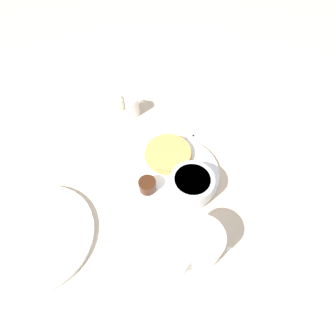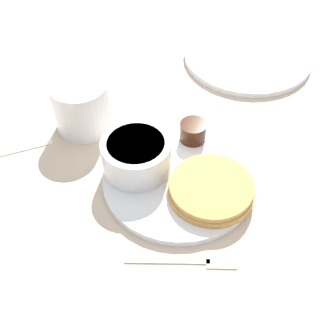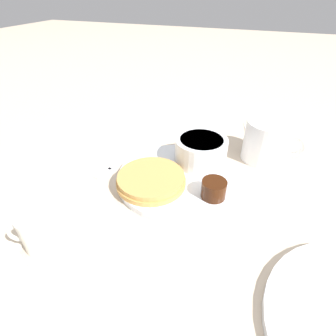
{
  "view_description": "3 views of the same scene",
  "coord_description": "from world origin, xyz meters",
  "px_view_note": "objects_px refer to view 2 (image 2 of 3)",
  "views": [
    {
      "loc": [
        0.16,
        -0.33,
        0.58
      ],
      "look_at": [
        -0.01,
        -0.02,
        0.04
      ],
      "focal_mm": 28.0,
      "sensor_mm": 36.0,
      "label": 1
    },
    {
      "loc": [
        0.08,
        0.4,
        0.49
      ],
      "look_at": [
        0.02,
        0.01,
        0.05
      ],
      "focal_mm": 45.0,
      "sensor_mm": 36.0,
      "label": 2
    },
    {
      "loc": [
        -0.38,
        -0.12,
        0.31
      ],
      "look_at": [
        -0.01,
        0.02,
        0.03
      ],
      "focal_mm": 28.0,
      "sensor_mm": 36.0,
      "label": 3
    }
  ],
  "objects_px": {
    "plate": "(179,179)",
    "bowl": "(137,154)",
    "coffee_mug": "(82,105)",
    "fork": "(194,261)"
  },
  "relations": [
    {
      "from": "plate",
      "to": "bowl",
      "type": "relative_size",
      "value": 2.22
    },
    {
      "from": "bowl",
      "to": "coffee_mug",
      "type": "relative_size",
      "value": 0.82
    },
    {
      "from": "coffee_mug",
      "to": "fork",
      "type": "distance_m",
      "value": 0.32
    },
    {
      "from": "fork",
      "to": "plate",
      "type": "bearing_deg",
      "value": -91.13
    },
    {
      "from": "plate",
      "to": "fork",
      "type": "xyz_separation_m",
      "value": [
        0.0,
        0.14,
        -0.0
      ]
    },
    {
      "from": "bowl",
      "to": "coffee_mug",
      "type": "distance_m",
      "value": 0.15
    },
    {
      "from": "coffee_mug",
      "to": "fork",
      "type": "bearing_deg",
      "value": 115.06
    },
    {
      "from": "bowl",
      "to": "plate",
      "type": "bearing_deg",
      "value": 155.2
    },
    {
      "from": "plate",
      "to": "bowl",
      "type": "bearing_deg",
      "value": -24.8
    },
    {
      "from": "bowl",
      "to": "coffee_mug",
      "type": "bearing_deg",
      "value": -57.63
    }
  ]
}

